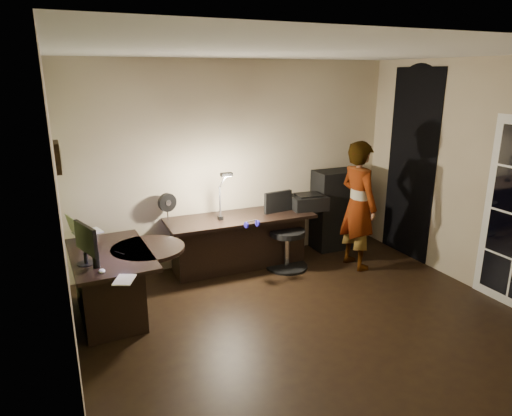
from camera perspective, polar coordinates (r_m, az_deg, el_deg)
name	(u,v)px	position (r m, az deg, el deg)	size (l,w,h in m)	color
floor	(310,324)	(4.95, 6.76, -14.23)	(4.50, 4.00, 0.01)	black
ceiling	(320,51)	(4.27, 8.04, 18.87)	(4.50, 4.00, 0.01)	silver
wall_back	(237,164)	(6.18, -2.35, 5.57)	(4.50, 0.01, 2.70)	#BAAA8B
wall_front	(495,283)	(3.00, 27.74, -8.34)	(4.50, 0.01, 2.70)	#BAAA8B
wall_left	(62,231)	(3.81, -23.09, -2.68)	(0.01, 4.00, 2.70)	#BAAA8B
wall_right	(483,178)	(5.89, 26.48, 3.33)	(0.01, 4.00, 2.70)	#BAAA8B
green_wall_overlay	(64,231)	(3.81, -22.87, -2.65)	(0.00, 4.00, 2.70)	#505F26
arched_doorway	(411,165)	(6.66, 18.82, 5.07)	(0.01, 0.90, 2.60)	black
framed_picture	(57,157)	(4.13, -23.58, 5.86)	(0.04, 0.30, 0.25)	black
desk_left	(113,285)	(5.13, -17.43, -9.13)	(0.78, 1.27, 0.73)	black
desk_right	(241,242)	(6.07, -1.94, -4.33)	(1.93, 0.68, 0.72)	black
cabinet	(339,209)	(6.87, 10.34, -0.13)	(0.78, 0.39, 1.17)	black
laptop_stand	(88,236)	(5.43, -20.26, -3.36)	(0.22, 0.18, 0.09)	silver
laptop	(87,224)	(5.39, -20.42, -1.87)	(0.31, 0.29, 0.21)	silver
monitor	(85,250)	(4.74, -20.61, -4.98)	(0.09, 0.45, 0.29)	black
mouse	(102,271)	(4.54, -18.70, -7.48)	(0.06, 0.09, 0.03)	silver
phone	(111,255)	(4.92, -17.70, -5.68)	(0.06, 0.12, 0.01)	black
pen	(120,253)	(4.95, -16.68, -5.43)	(0.01, 0.15, 0.01)	black
speaker	(96,260)	(4.63, -19.35, -6.16)	(0.07, 0.07, 0.17)	black
notepad	(124,280)	(4.33, -16.13, -8.63)	(0.16, 0.23, 0.01)	silver
desk_fan	(167,207)	(5.85, -11.03, 0.10)	(0.24, 0.13, 0.37)	black
headphones	(252,223)	(5.57, -0.50, -1.94)	(0.19, 0.08, 0.09)	#1F1894
printer	(308,202)	(6.33, 6.51, 0.80)	(0.48, 0.37, 0.21)	black
desk_lamp	(220,193)	(5.74, -4.54, 1.84)	(0.17, 0.33, 0.72)	black
office_chair	(287,232)	(6.04, 3.92, -3.03)	(0.56, 0.56, 1.01)	black
person	(358,205)	(6.13, 12.66, 0.31)	(0.61, 0.41, 1.70)	#D8A88C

